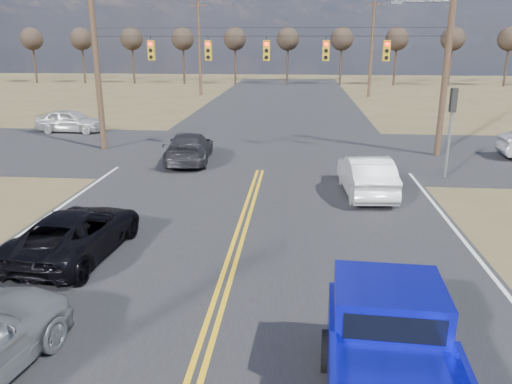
# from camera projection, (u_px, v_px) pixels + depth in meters

# --- Properties ---
(ground) EXTENTS (160.00, 160.00, 0.00)m
(ground) POSITION_uv_depth(u_px,v_px,m) (204.00, 351.00, 9.78)
(ground) COLOR brown
(ground) RESTS_ON ground
(road_main) EXTENTS (14.00, 120.00, 0.02)m
(road_main) POSITION_uv_depth(u_px,v_px,m) (252.00, 197.00, 19.31)
(road_main) COLOR #28282B
(road_main) RESTS_ON ground
(road_cross) EXTENTS (120.00, 12.00, 0.02)m
(road_cross) POSITION_uv_depth(u_px,v_px,m) (266.00, 152.00, 26.93)
(road_cross) COLOR #28282B
(road_cross) RESTS_ON ground
(signal_gantry) EXTENTS (19.60, 4.83, 10.00)m
(signal_gantry) POSITION_uv_depth(u_px,v_px,m) (276.00, 55.00, 25.20)
(signal_gantry) COLOR #473323
(signal_gantry) RESTS_ON ground
(utility_poles) EXTENTS (19.60, 58.32, 10.00)m
(utility_poles) POSITION_uv_depth(u_px,v_px,m) (265.00, 52.00, 24.44)
(utility_poles) COLOR #473323
(utility_poles) RESTS_ON ground
(treeline) EXTENTS (87.00, 117.80, 7.40)m
(treeline) POSITION_uv_depth(u_px,v_px,m) (275.00, 41.00, 33.79)
(treeline) COLOR #33261C
(treeline) RESTS_ON ground
(black_suv) EXTENTS (2.62, 4.98, 1.34)m
(black_suv) POSITION_uv_depth(u_px,v_px,m) (77.00, 233.00, 13.95)
(black_suv) COLOR black
(black_suv) RESTS_ON ground
(white_car_queue) EXTENTS (1.93, 4.81, 1.56)m
(white_car_queue) POSITION_uv_depth(u_px,v_px,m) (366.00, 175.00, 19.48)
(white_car_queue) COLOR white
(white_car_queue) RESTS_ON ground
(dgrey_car_queue) EXTENTS (2.47, 5.17, 1.45)m
(dgrey_car_queue) POSITION_uv_depth(u_px,v_px,m) (189.00, 147.00, 24.63)
(dgrey_car_queue) COLOR #2F2E32
(dgrey_car_queue) RESTS_ON ground
(cross_car_west) EXTENTS (2.04, 4.51, 1.50)m
(cross_car_west) POSITION_uv_depth(u_px,v_px,m) (70.00, 121.00, 32.56)
(cross_car_west) COLOR beige
(cross_car_west) RESTS_ON ground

